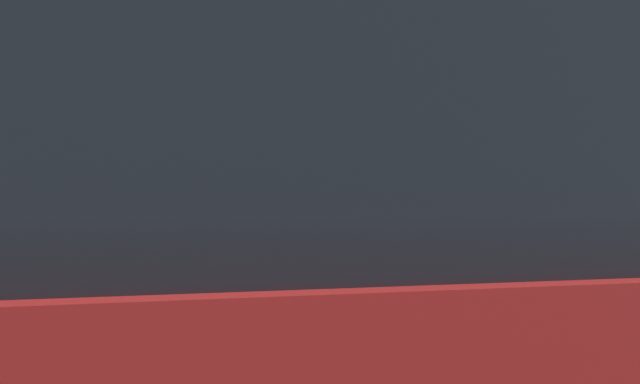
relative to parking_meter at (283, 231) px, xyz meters
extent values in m
cylinder|color=slate|center=(0.00, 0.00, -0.52)|extent=(0.07, 0.07, 1.00)
cylinder|color=black|center=(0.00, 0.00, 0.14)|extent=(0.16, 0.16, 0.32)
sphere|color=silver|center=(0.00, 0.00, 0.33)|extent=(0.16, 0.16, 0.16)
cube|color=black|center=(0.01, -0.08, 0.21)|extent=(0.09, 0.01, 0.07)
cube|color=yellow|center=(0.01, -0.08, 0.08)|extent=(0.10, 0.02, 0.09)
cylinder|color=slate|center=(0.69, 0.03, -0.61)|extent=(0.15, 0.15, 0.83)
cylinder|color=slate|center=(0.49, 0.01, -0.61)|extent=(0.15, 0.15, 0.83)
cube|color=black|center=(0.59, 0.02, 0.12)|extent=(0.45, 0.25, 0.62)
sphere|color=beige|center=(0.59, 0.02, 0.54)|extent=(0.23, 0.23, 0.23)
cylinder|color=black|center=(0.85, 0.04, 0.14)|extent=(0.09, 0.09, 0.59)
cylinder|color=black|center=(0.34, -0.16, 0.22)|extent=(0.12, 0.43, 0.52)
cube|color=black|center=(-0.87, -1.44, 0.28)|extent=(2.12, 1.63, 0.64)
cylinder|color=gray|center=(0.36, 2.12, 0.07)|extent=(24.00, 0.06, 0.06)
cylinder|color=gray|center=(0.36, 2.12, -0.42)|extent=(24.00, 0.05, 0.05)
cylinder|color=gray|center=(0.36, 2.12, -0.48)|extent=(0.06, 0.06, 1.09)
cylinder|color=gray|center=(2.07, 2.12, -0.48)|extent=(0.06, 0.06, 1.09)
cylinder|color=gray|center=(3.79, 2.12, -0.48)|extent=(0.06, 0.06, 1.09)
cube|color=gray|center=(0.36, 5.79, 0.74)|extent=(32.00, 0.50, 3.81)
camera|label=1|loc=(-1.56, -3.68, 0.08)|focal=56.28mm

